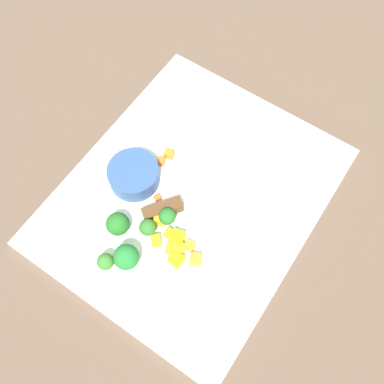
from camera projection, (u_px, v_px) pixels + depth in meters
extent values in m
plane|color=brown|center=(192.00, 198.00, 0.72)|extent=(4.00, 4.00, 0.00)
cube|color=white|center=(192.00, 196.00, 0.72)|extent=(0.45, 0.37, 0.01)
cylinder|color=#32528B|center=(134.00, 175.00, 0.71)|extent=(0.08, 0.08, 0.03)
cube|color=silver|center=(285.00, 170.00, 0.73)|extent=(0.16, 0.13, 0.00)
cube|color=brown|center=(162.00, 210.00, 0.69)|extent=(0.06, 0.05, 0.02)
cube|color=orange|center=(161.00, 161.00, 0.73)|extent=(0.01, 0.01, 0.01)
cube|color=orange|center=(169.00, 154.00, 0.74)|extent=(0.02, 0.02, 0.01)
cube|color=orange|center=(158.00, 198.00, 0.71)|extent=(0.01, 0.01, 0.01)
cube|color=yellow|center=(177.00, 239.00, 0.67)|extent=(0.03, 0.02, 0.02)
cube|color=yellow|center=(176.00, 260.00, 0.66)|extent=(0.02, 0.02, 0.02)
cube|color=yellow|center=(190.00, 246.00, 0.67)|extent=(0.01, 0.01, 0.01)
cube|color=yellow|center=(170.00, 249.00, 0.67)|extent=(0.02, 0.02, 0.01)
cube|color=yellow|center=(156.00, 241.00, 0.67)|extent=(0.02, 0.02, 0.01)
cube|color=yellow|center=(179.00, 248.00, 0.66)|extent=(0.02, 0.02, 0.02)
cube|color=yellow|center=(170.00, 234.00, 0.68)|extent=(0.01, 0.02, 0.01)
cube|color=yellow|center=(196.00, 260.00, 0.66)|extent=(0.02, 0.02, 0.02)
cube|color=yellow|center=(160.00, 218.00, 0.68)|extent=(0.03, 0.03, 0.02)
cylinder|color=#93AE56|center=(148.00, 231.00, 0.68)|extent=(0.01, 0.01, 0.01)
sphere|color=#327029|center=(148.00, 227.00, 0.67)|extent=(0.03, 0.03, 0.03)
cylinder|color=#92AD65|center=(119.00, 227.00, 0.68)|extent=(0.01, 0.01, 0.01)
sphere|color=#236C24|center=(118.00, 224.00, 0.67)|extent=(0.04, 0.04, 0.04)
cylinder|color=#80B76B|center=(168.00, 220.00, 0.69)|extent=(0.01, 0.01, 0.01)
sphere|color=#27702A|center=(167.00, 216.00, 0.67)|extent=(0.03, 0.03, 0.03)
cylinder|color=#95AE5B|center=(128.00, 260.00, 0.66)|extent=(0.01, 0.01, 0.01)
sphere|color=#237932|center=(126.00, 257.00, 0.64)|extent=(0.04, 0.04, 0.04)
cylinder|color=#8CBA61|center=(107.00, 264.00, 0.66)|extent=(0.01, 0.01, 0.01)
sphere|color=#39782C|center=(105.00, 262.00, 0.64)|extent=(0.03, 0.03, 0.03)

